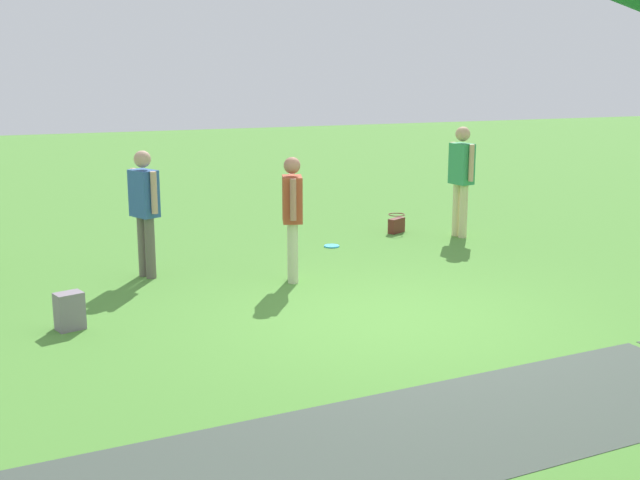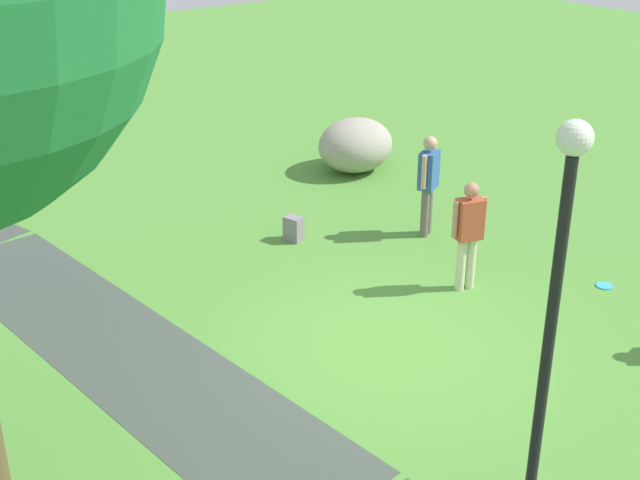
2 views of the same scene
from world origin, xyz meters
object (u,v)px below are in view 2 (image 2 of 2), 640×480
lawn_boulder (356,145)px  passerby_on_path (469,229)px  man_near_boulder (428,179)px  backpack_by_boulder (379,147)px  frisbee_on_grass (604,286)px  lamp_post (554,301)px  spare_backpack_on_lawn (294,229)px

lawn_boulder → passerby_on_path: 5.17m
man_near_boulder → backpack_by_boulder: man_near_boulder is taller
man_near_boulder → frisbee_on_grass: man_near_boulder is taller
lamp_post → man_near_boulder: 6.78m
lamp_post → frisbee_on_grass: bearing=-61.1°
frisbee_on_grass → lamp_post: bearing=118.9°
lawn_boulder → lamp_post: bearing=150.4°
lamp_post → lawn_boulder: size_ratio=1.97×
man_near_boulder → backpack_by_boulder: (3.48, -1.96, -0.76)m
man_near_boulder → passerby_on_path: man_near_boulder is taller
lawn_boulder → spare_backpack_on_lawn: 3.50m
frisbee_on_grass → passerby_on_path: bearing=55.0°
lamp_post → backpack_by_boulder: 10.83m
lamp_post → man_near_boulder: (5.42, -3.82, -1.41)m
spare_backpack_on_lawn → man_near_boulder: bearing=-120.5°
spare_backpack_on_lawn → backpack_by_boulder: bearing=-57.8°
lamp_post → spare_backpack_on_lawn: lamp_post is taller
backpack_by_boulder → spare_backpack_on_lawn: 4.49m
lawn_boulder → spare_backpack_on_lawn: bearing=125.0°
passerby_on_path → backpack_by_boulder: passerby_on_path is taller
lawn_boulder → backpack_by_boulder: 1.07m
backpack_by_boulder → spare_backpack_on_lawn: size_ratio=1.00×
man_near_boulder → passerby_on_path: 1.91m
man_near_boulder → backpack_by_boulder: size_ratio=4.13×
man_near_boulder → spare_backpack_on_lawn: 2.26m
lamp_post → frisbee_on_grass: size_ratio=16.52×
passerby_on_path → frisbee_on_grass: passerby_on_path is taller
passerby_on_path → frisbee_on_grass: 2.21m
spare_backpack_on_lawn → frisbee_on_grass: 4.75m
man_near_boulder → passerby_on_path: (-1.71, 0.85, -0.04)m
backpack_by_boulder → spare_backpack_on_lawn: bearing=122.2°
man_near_boulder → lawn_boulder: bearing=-18.3°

